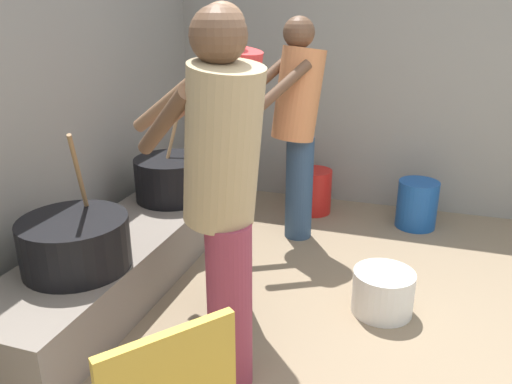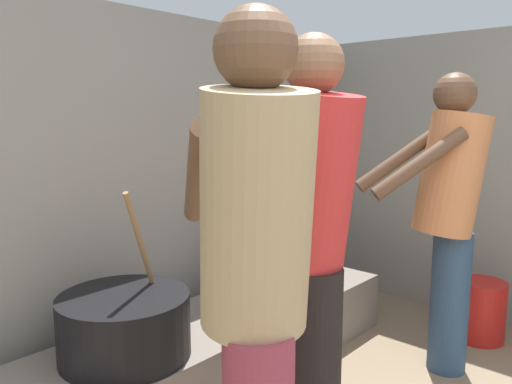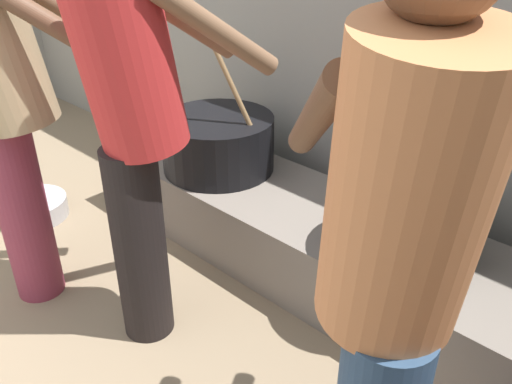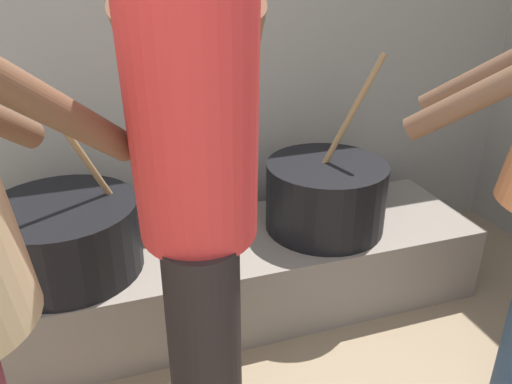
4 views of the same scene
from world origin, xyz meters
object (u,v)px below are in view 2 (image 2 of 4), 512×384
cooking_pot_main (283,267)px  cook_in_red_shirt (312,227)px  cook_in_tan_shirt (256,274)px  cook_in_orange_shirt (449,206)px  cooking_pot_secondary (125,325)px  bucket_red_plastic (480,310)px

cooking_pot_main → cook_in_red_shirt: size_ratio=0.45×
cook_in_tan_shirt → cook_in_orange_shirt: bearing=2.9°
cooking_pot_main → cook_in_orange_shirt: (0.36, -0.82, 0.41)m
cooking_pot_secondary → bucket_red_plastic: 2.16m
cooking_pot_main → cooking_pot_secondary: cooking_pot_main is taller
cooking_pot_secondary → cook_in_tan_shirt: cook_in_tan_shirt is taller
cook_in_orange_shirt → cook_in_tan_shirt: bearing=-177.1°
cook_in_tan_shirt → cooking_pot_secondary: bearing=79.3°
cooking_pot_secondary → bucket_red_plastic: cooking_pot_secondary is taller
cook_in_red_shirt → bucket_red_plastic: bearing=-5.4°
cooking_pot_secondary → cook_in_red_shirt: size_ratio=0.44×
cooking_pot_main → cook_in_orange_shirt: cook_in_orange_shirt is taller
cook_in_orange_shirt → cook_in_red_shirt: cook_in_red_shirt is taller
cooking_pot_main → bucket_red_plastic: (0.89, -0.85, -0.31)m
cook_in_red_shirt → cook_in_tan_shirt: bearing=-159.9°
cook_in_orange_shirt → cook_in_tan_shirt: (-1.60, -0.08, 0.04)m
cooking_pot_secondary → cooking_pot_main: bearing=-0.6°
cooking_pot_main → cook_in_orange_shirt: bearing=-66.4°
cooking_pot_main → cook_in_red_shirt: 1.10m
cook_in_orange_shirt → cooking_pot_secondary: bearing=149.9°
cook_in_orange_shirt → bucket_red_plastic: size_ratio=4.30×
cook_in_tan_shirt → bucket_red_plastic: cook_in_tan_shirt is taller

